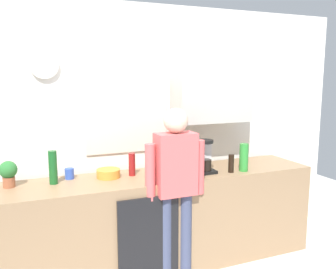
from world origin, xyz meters
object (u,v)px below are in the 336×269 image
at_px(mixing_bowl, 108,173).
at_px(person_at_sink, 175,181).
at_px(bottle_green_wine, 53,167).
at_px(storage_canister, 154,172).
at_px(potted_plant, 8,172).
at_px(bottle_dark_sauce, 231,163).
at_px(bottle_red_vinegar, 132,164).
at_px(cup_white_mug, 172,172).
at_px(cup_blue_mug, 69,174).
at_px(bottle_amber_beer, 161,162).
at_px(coffee_maker, 203,158).
at_px(bottle_clear_soda, 244,157).

bearing_deg(mixing_bowl, person_at_sink, -37.26).
xyz_separation_m(bottle_green_wine, mixing_bowl, (0.49, 0.01, -0.11)).
bearing_deg(storage_canister, potted_plant, 165.48).
xyz_separation_m(bottle_green_wine, bottle_dark_sauce, (1.67, -0.27, -0.06)).
height_order(bottle_green_wine, mixing_bowl, bottle_green_wine).
height_order(bottle_red_vinegar, cup_white_mug, bottle_red_vinegar).
bearing_deg(bottle_green_wine, cup_blue_mug, 35.33).
bearing_deg(bottle_green_wine, mixing_bowl, 1.38).
bearing_deg(bottle_dark_sauce, bottle_amber_beer, 160.10).
xyz_separation_m(coffee_maker, potted_plant, (-1.78, 0.19, -0.01)).
height_order(cup_blue_mug, potted_plant, potted_plant).
height_order(cup_blue_mug, person_at_sink, person_at_sink).
xyz_separation_m(bottle_red_vinegar, potted_plant, (-1.09, 0.05, 0.02)).
distance_m(bottle_amber_beer, mixing_bowl, 0.52).
xyz_separation_m(bottle_amber_beer, mixing_bowl, (-0.51, 0.04, -0.07)).
bearing_deg(bottle_dark_sauce, bottle_green_wine, 170.89).
bearing_deg(coffee_maker, cup_blue_mug, 168.55).
distance_m(coffee_maker, mixing_bowl, 0.94).
bearing_deg(mixing_bowl, bottle_red_vinegar, -3.80).
bearing_deg(mixing_bowl, storage_canister, -38.67).
bearing_deg(person_at_sink, potted_plant, 159.04).
distance_m(bottle_amber_beer, cup_blue_mug, 0.87).
bearing_deg(bottle_clear_soda, bottle_dark_sauce, 178.70).
bearing_deg(potted_plant, person_at_sink, -17.17).
height_order(coffee_maker, bottle_red_vinegar, coffee_maker).
bearing_deg(storage_canister, bottle_clear_soda, 0.04).
height_order(bottle_clear_soda, person_at_sink, person_at_sink).
bearing_deg(person_at_sink, bottle_green_wine, 155.54).
bearing_deg(storage_canister, bottle_red_vinegar, 115.14).
relative_size(cup_blue_mug, mixing_bowl, 0.45).
xyz_separation_m(bottle_dark_sauce, storage_canister, (-0.82, -0.00, -0.01)).
relative_size(cup_white_mug, person_at_sink, 0.06).
height_order(bottle_green_wine, person_at_sink, person_at_sink).
xyz_separation_m(bottle_green_wine, storage_canister, (0.85, -0.27, -0.06)).
bearing_deg(person_at_sink, storage_canister, 142.16).
height_order(bottle_clear_soda, mixing_bowl, bottle_clear_soda).
distance_m(bottle_green_wine, cup_blue_mug, 0.21).
xyz_separation_m(bottle_dark_sauce, cup_white_mug, (-0.61, 0.06, -0.04)).
height_order(bottle_clear_soda, cup_white_mug, bottle_clear_soda).
relative_size(cup_white_mug, potted_plant, 0.41).
relative_size(bottle_dark_sauce, potted_plant, 0.78).
height_order(bottle_amber_beer, storage_canister, bottle_amber_beer).
bearing_deg(coffee_maker, mixing_bowl, 170.08).
height_order(bottle_green_wine, cup_blue_mug, bottle_green_wine).
relative_size(bottle_clear_soda, cup_blue_mug, 2.80).
relative_size(bottle_green_wine, bottle_red_vinegar, 1.36).
distance_m(bottle_green_wine, mixing_bowl, 0.51).
height_order(coffee_maker, bottle_dark_sauce, coffee_maker).
relative_size(bottle_clear_soda, bottle_green_wine, 0.93).
relative_size(cup_white_mug, cup_blue_mug, 0.95).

